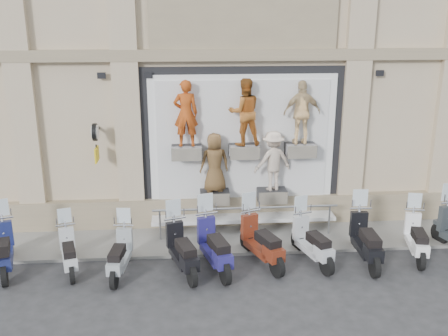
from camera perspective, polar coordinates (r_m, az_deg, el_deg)
The scene contains 15 objects.
ground at distance 11.99m, azimuth 3.64°, elevation -12.11°, with size 90.00×90.00×0.00m, color #2B2B2D.
sidewalk at distance 13.83m, azimuth 2.42°, elevation -7.76°, with size 16.00×2.20×0.08m, color gray.
building at distance 17.44m, azimuth 0.66°, elevation 17.56°, with size 14.00×8.60×12.00m, color tan, non-canonical shape.
shop_vitrine at distance 13.64m, azimuth 2.54°, elevation 2.58°, with size 5.60×0.90×4.30m.
guard_rail at distance 13.57m, azimuth 2.50°, elevation -6.30°, with size 5.06×0.10×0.93m, color #9EA0A5, non-canonical shape.
clock_sign_bracket at distance 13.39m, azimuth -14.46°, elevation 3.39°, with size 0.10×0.80×1.02m.
scooter_a at distance 12.86m, azimuth -23.99°, elevation -7.57°, with size 0.58×1.97×1.60m, color #171E51, non-canonical shape.
scooter_b at distance 12.40m, azimuth -17.40°, elevation -8.31°, with size 0.50×1.71×1.39m, color #B9BCBF, non-canonical shape.
scooter_c at distance 11.92m, azimuth -11.86°, elevation -8.75°, with size 0.52×1.77×1.44m, color gray, non-canonical shape.
scooter_d at distance 11.79m, azimuth -4.85°, elevation -8.30°, with size 0.58×1.97×1.60m, color black, non-canonical shape.
scooter_e at distance 11.86m, azimuth -1.13°, elevation -7.86°, with size 0.61×2.08×1.69m, color navy, non-canonical shape.
scooter_f at distance 12.16m, azimuth 4.32°, elevation -7.38°, with size 0.59×2.02×1.64m, color maroon, non-canonical shape.
scooter_g at distance 12.39m, azimuth 10.09°, elevation -7.40°, with size 0.55×1.88×1.53m, color #ADB0B5, non-canonical shape.
scooter_h at distance 12.67m, azimuth 15.98°, elevation -6.92°, with size 0.60×2.05×1.66m, color black, non-canonical shape.
scooter_i at distance 13.36m, azimuth 21.23°, elevation -6.58°, with size 0.54×1.84×1.49m, color white, non-canonical shape.
Camera 1 is at (-1.57, -10.36, 5.82)m, focal length 40.00 mm.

